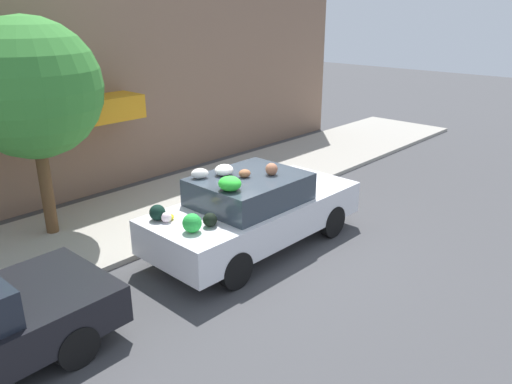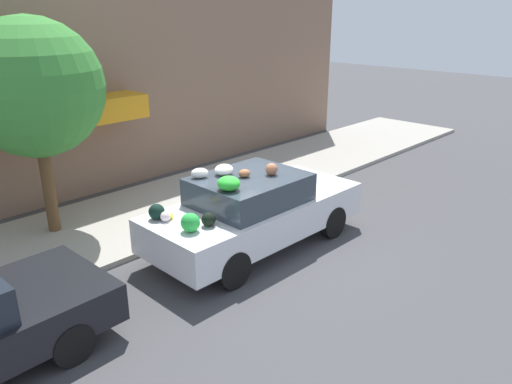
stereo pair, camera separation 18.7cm
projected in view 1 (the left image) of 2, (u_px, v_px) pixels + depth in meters
The scene contains 6 objects.
ground_plane at pixel (251, 243), 9.85m from camera, with size 60.00×60.00×0.00m, color #424244.
sidewalk_curb at pixel (167, 206), 11.55m from camera, with size 24.00×3.20×0.11m.
building_facade at pixel (98, 69), 11.88m from camera, with size 18.00×1.20×6.12m.
street_tree at pixel (31, 89), 9.14m from camera, with size 2.60×2.60×4.18m.
fire_hydrant at pixel (251, 183), 11.85m from camera, with size 0.20×0.20×0.70m.
art_car at pixel (254, 210), 9.46m from camera, with size 4.43×1.87×1.72m.
Camera 1 is at (-6.47, -6.09, 4.37)m, focal length 35.00 mm.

